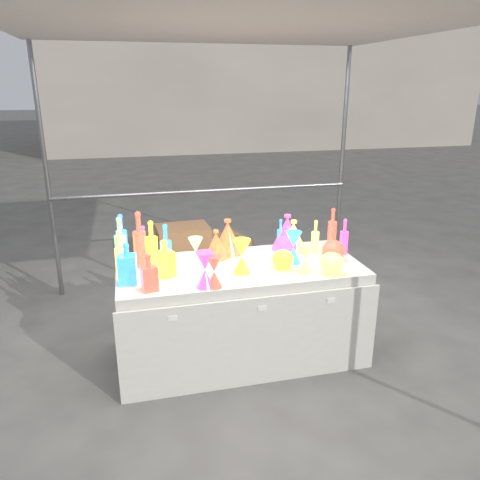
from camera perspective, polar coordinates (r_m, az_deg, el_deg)
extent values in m
plane|color=slate|center=(3.82, 0.00, -13.63)|extent=(80.00, 80.00, 0.00)
cylinder|color=gray|center=(4.78, -22.48, 7.05)|extent=(0.04, 0.04, 2.40)
cylinder|color=gray|center=(5.24, 12.29, 8.91)|extent=(0.04, 0.04, 2.40)
cube|color=white|center=(3.26, 0.00, 25.47)|extent=(3.15, 3.15, 0.06)
cylinder|color=gray|center=(4.79, -4.19, 5.99)|extent=(3.00, 0.04, 0.04)
cube|color=silver|center=(3.64, 0.00, -8.62)|extent=(1.80, 0.80, 0.75)
cube|color=silver|center=(3.31, 1.75, -12.38)|extent=(1.84, 0.02, 0.68)
cube|color=white|center=(3.08, -8.19, -9.43)|extent=(0.06, 0.00, 0.03)
cube|color=white|center=(3.18, 2.73, -8.32)|extent=(0.06, 0.00, 0.03)
cube|color=white|center=(3.34, 11.05, -7.26)|extent=(0.06, 0.00, 0.03)
cube|color=beige|center=(17.82, 1.97, 21.57)|extent=(14.00, 6.00, 6.00)
cube|color=#B27C50|center=(5.61, -6.95, -0.49)|extent=(0.63, 0.47, 0.44)
cube|color=#B27C50|center=(6.24, -2.65, -0.22)|extent=(0.90, 0.76, 0.07)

